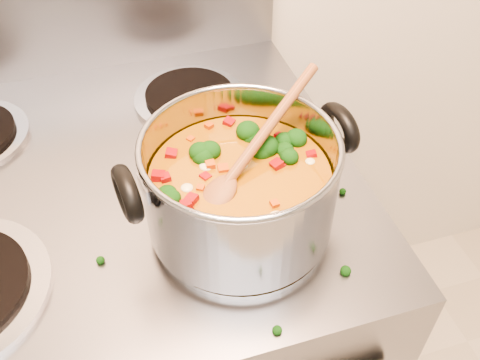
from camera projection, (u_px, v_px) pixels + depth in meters
name	position (u px, v px, depth m)	size (l,w,h in m)	color
electric_range	(135.00, 334.00, 1.11)	(0.77, 0.70, 1.08)	gray
stockpot	(240.00, 186.00, 0.67)	(0.31, 0.24, 0.15)	#929299
wooden_spoon	(244.00, 160.00, 0.65)	(0.21, 0.17, 0.09)	brown
cooktop_crumbs	(234.00, 204.00, 0.75)	(0.33, 0.31, 0.01)	black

